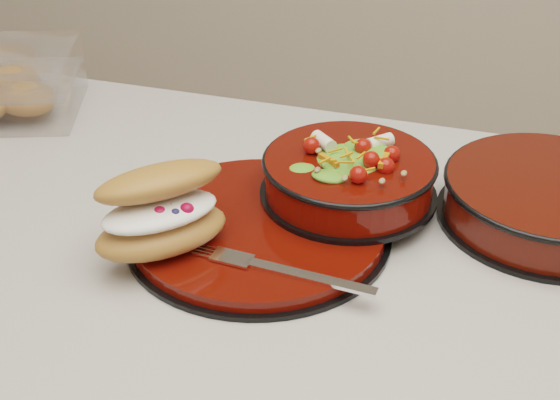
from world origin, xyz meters
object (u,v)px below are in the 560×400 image
(salad_bowl, at_px, (349,171))
(extra_bowl, at_px, (549,199))
(fork, at_px, (286,271))
(dinner_plate, at_px, (259,228))
(croissant, at_px, (163,211))

(salad_bowl, height_order, extra_bowl, salad_bowl)
(extra_bowl, bearing_deg, fork, -139.82)
(dinner_plate, distance_m, extra_bowl, 0.34)
(salad_bowl, relative_size, extra_bowl, 0.83)
(salad_bowl, xyz_separation_m, extra_bowl, (0.23, 0.05, -0.02))
(salad_bowl, xyz_separation_m, croissant, (-0.17, -0.16, 0.01))
(salad_bowl, distance_m, croissant, 0.23)
(dinner_plate, xyz_separation_m, extra_bowl, (0.31, 0.13, 0.02))
(salad_bowl, distance_m, fork, 0.17)
(croissant, height_order, extra_bowl, croissant)
(dinner_plate, relative_size, extra_bowl, 1.19)
(salad_bowl, distance_m, extra_bowl, 0.24)
(extra_bowl, bearing_deg, dinner_plate, -156.92)
(croissant, height_order, fork, croissant)
(fork, bearing_deg, salad_bowl, -4.40)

